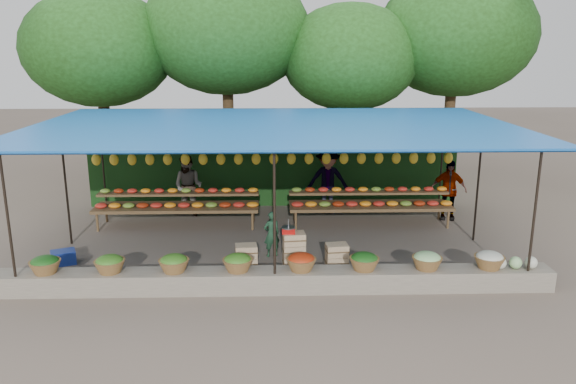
{
  "coord_description": "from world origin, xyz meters",
  "views": [
    {
      "loc": [
        -0.02,
        -12.68,
        4.52
      ],
      "look_at": [
        0.33,
        0.2,
        1.17
      ],
      "focal_mm": 35.0,
      "sensor_mm": 36.0,
      "label": 1
    }
  ],
  "objects_px": {
    "crate_counter": "(293,254)",
    "weighing_scale": "(288,230)",
    "blue_crate_back": "(63,257)",
    "vendor_seated": "(272,234)",
    "blue_crate_front": "(25,281)"
  },
  "relations": [
    {
      "from": "weighing_scale",
      "to": "blue_crate_front",
      "type": "height_order",
      "value": "weighing_scale"
    },
    {
      "from": "crate_counter",
      "to": "vendor_seated",
      "type": "xyz_separation_m",
      "value": [
        -0.44,
        0.68,
        0.2
      ]
    },
    {
      "from": "weighing_scale",
      "to": "blue_crate_back",
      "type": "bearing_deg",
      "value": 175.99
    },
    {
      "from": "crate_counter",
      "to": "weighing_scale",
      "type": "xyz_separation_m",
      "value": [
        -0.09,
        -0.0,
        0.53
      ]
    },
    {
      "from": "weighing_scale",
      "to": "vendor_seated",
      "type": "bearing_deg",
      "value": 117.01
    },
    {
      "from": "vendor_seated",
      "to": "weighing_scale",
      "type": "bearing_deg",
      "value": 95.02
    },
    {
      "from": "crate_counter",
      "to": "blue_crate_front",
      "type": "bearing_deg",
      "value": -169.75
    },
    {
      "from": "blue_crate_front",
      "to": "weighing_scale",
      "type": "bearing_deg",
      "value": 6.94
    },
    {
      "from": "blue_crate_front",
      "to": "blue_crate_back",
      "type": "xyz_separation_m",
      "value": [
        0.28,
        1.27,
        -0.02
      ]
    },
    {
      "from": "blue_crate_front",
      "to": "crate_counter",
      "type": "bearing_deg",
      "value": 6.76
    },
    {
      "from": "blue_crate_back",
      "to": "blue_crate_front",
      "type": "bearing_deg",
      "value": -126.12
    },
    {
      "from": "vendor_seated",
      "to": "blue_crate_back",
      "type": "distance_m",
      "value": 4.49
    },
    {
      "from": "vendor_seated",
      "to": "crate_counter",
      "type": "bearing_deg",
      "value": 100.66
    },
    {
      "from": "weighing_scale",
      "to": "blue_crate_front",
      "type": "bearing_deg",
      "value": -169.57
    },
    {
      "from": "blue_crate_back",
      "to": "weighing_scale",
      "type": "bearing_deg",
      "value": -27.84
    }
  ]
}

